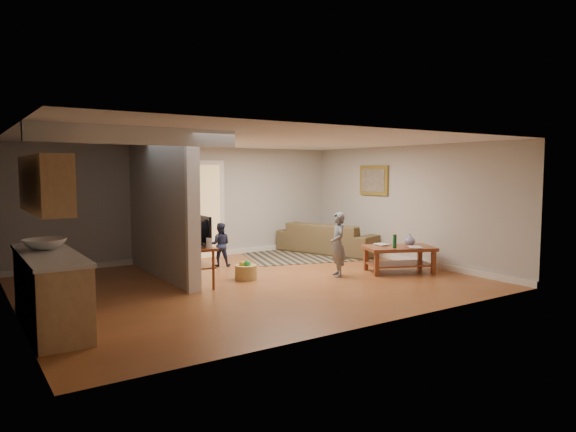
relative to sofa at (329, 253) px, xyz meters
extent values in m
plane|color=brown|center=(-3.12, -1.88, 0.00)|extent=(7.50, 7.50, 0.00)
cube|color=#B2B0AB|center=(-3.12, 1.12, 1.25)|extent=(7.50, 0.04, 2.50)
cube|color=#B2B0AB|center=(-6.87, -1.88, 1.25)|extent=(0.04, 6.00, 2.50)
cube|color=#B2B0AB|center=(0.63, -1.88, 1.25)|extent=(0.04, 6.00, 2.50)
cube|color=white|center=(-3.12, -1.88, 2.50)|extent=(7.50, 6.00, 0.04)
cube|color=#B2B0AB|center=(-4.32, -0.43, 1.25)|extent=(0.15, 3.10, 2.50)
cube|color=white|center=(-4.32, -1.98, 1.25)|extent=(0.22, 0.10, 2.50)
cube|color=white|center=(-3.12, 1.09, 0.06)|extent=(7.50, 0.04, 0.12)
cube|color=white|center=(0.60, -1.88, 0.06)|extent=(0.04, 6.00, 0.12)
cube|color=#D8B272|center=(-2.82, 1.06, 1.05)|extent=(0.90, 0.06, 2.10)
cube|color=#AE7C4F|center=(-6.55, -2.68, 0.45)|extent=(0.60, 2.20, 0.90)
cube|color=beige|center=(-6.55, -2.68, 0.92)|extent=(0.64, 2.24, 0.05)
cube|color=#AE7C4F|center=(-6.57, -2.68, 1.80)|extent=(0.35, 2.00, 0.70)
imported|color=silver|center=(-6.55, -2.38, 0.94)|extent=(0.54, 0.54, 0.19)
cube|color=#301D15|center=(-4.24, -1.08, 1.85)|extent=(0.03, 0.40, 0.34)
cube|color=#301D15|center=(-4.24, -0.58, 1.85)|extent=(0.03, 0.40, 0.34)
cube|color=#301D15|center=(-4.24, -0.08, 1.85)|extent=(0.03, 0.40, 0.34)
cube|color=olive|center=(0.59, -0.88, 1.75)|extent=(0.04, 0.90, 0.68)
cube|color=black|center=(-0.70, -0.05, 0.01)|extent=(3.17, 2.67, 0.01)
imported|color=#4A4025|center=(0.00, 0.00, 0.00)|extent=(1.74, 2.66, 0.72)
cube|color=#622917|center=(-0.32, -2.60, 0.47)|extent=(1.48, 1.20, 0.06)
cube|color=silver|center=(-0.32, -2.60, 0.48)|extent=(0.92, 0.73, 0.02)
cube|color=#622917|center=(-0.32, -2.60, 0.16)|extent=(1.34, 1.06, 0.03)
cube|color=#622917|center=(-0.96, -2.65, 0.24)|extent=(0.10, 0.10, 0.47)
cube|color=#622917|center=(0.08, -3.10, 0.24)|extent=(0.10, 0.10, 0.47)
cube|color=#622917|center=(-0.73, -2.10, 0.24)|extent=(0.10, 0.10, 0.47)
cube|color=#622917|center=(0.32, -2.55, 0.24)|extent=(0.10, 0.10, 0.47)
imported|color=#293597|center=(-0.02, -2.59, 0.51)|extent=(0.28, 0.28, 0.23)
cylinder|color=#124E1F|center=(-0.53, -2.69, 0.63)|extent=(0.07, 0.07, 0.26)
imported|color=#998C4C|center=(-0.59, -2.28, 0.51)|extent=(0.25, 0.32, 0.03)
imported|color=#66594C|center=(-0.31, -2.84, 0.51)|extent=(0.36, 0.39, 0.02)
cube|color=#622917|center=(-4.07, -1.48, 0.67)|extent=(0.50, 1.14, 0.05)
cube|color=#622917|center=(-4.07, -1.48, 0.37)|extent=(0.45, 1.04, 0.03)
cylinder|color=#622917|center=(-4.25, -1.95, 0.34)|extent=(0.05, 0.05, 0.68)
cylinder|color=#622917|center=(-4.17, -0.99, 0.34)|extent=(0.05, 0.05, 0.68)
cylinder|color=#622917|center=(-3.97, -1.97, 0.34)|extent=(0.05, 0.05, 0.68)
cylinder|color=#622917|center=(-3.90, -1.01, 0.34)|extent=(0.05, 0.05, 0.68)
imported|color=black|center=(-4.05, -1.48, 0.70)|extent=(0.19, 0.90, 0.51)
cylinder|color=white|center=(-4.01, -1.90, 0.78)|extent=(0.09, 0.09, 0.17)
cube|color=black|center=(-4.12, -0.68, 0.47)|extent=(0.12, 0.12, 0.95)
cube|color=black|center=(-4.12, 0.55, 0.45)|extent=(0.11, 0.11, 0.90)
cylinder|color=#A48847|center=(-3.13, -1.55, 0.13)|extent=(0.40, 0.40, 0.26)
sphere|color=red|center=(-3.08, -1.51, 0.26)|extent=(0.12, 0.12, 0.12)
sphere|color=gold|center=(-3.19, -1.53, 0.28)|extent=(0.12, 0.12, 0.12)
sphere|color=green|center=(-3.13, -1.60, 0.30)|extent=(0.12, 0.12, 0.12)
imported|color=slate|center=(-1.56, -2.24, 0.00)|extent=(0.43, 0.51, 1.20)
imported|color=#1F2541|center=(-2.93, -0.10, 0.00)|extent=(0.55, 0.51, 0.90)
camera|label=1|loc=(-7.56, -9.61, 1.96)|focal=32.00mm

